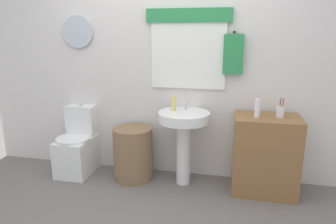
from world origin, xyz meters
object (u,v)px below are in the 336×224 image
(toilet, at_px, (78,147))
(lotion_bottle, at_px, (257,108))
(laundry_hamper, at_px, (133,153))
(toothbrush_cup, at_px, (280,112))
(wooden_cabinet, at_px, (265,155))
(pedestal_sink, at_px, (184,130))
(soap_bottle, at_px, (174,104))

(toilet, xyz_separation_m, lotion_bottle, (1.98, -0.07, 0.59))
(laundry_hamper, bearing_deg, toothbrush_cup, 0.76)
(toilet, bearing_deg, lotion_bottle, -2.12)
(wooden_cabinet, height_order, lotion_bottle, lotion_bottle)
(pedestal_sink, bearing_deg, lotion_bottle, -3.15)
(toothbrush_cup, bearing_deg, laundry_hamper, -179.24)
(toilet, distance_m, toothbrush_cup, 2.27)
(pedestal_sink, relative_size, soap_bottle, 5.46)
(toilet, xyz_separation_m, laundry_hamper, (0.69, -0.03, -0.00))
(wooden_cabinet, relative_size, toothbrush_cup, 4.31)
(toilet, xyz_separation_m, soap_bottle, (1.14, 0.02, 0.57))
(toilet, distance_m, lotion_bottle, 2.07)
(pedestal_sink, bearing_deg, toilet, 178.47)
(pedestal_sink, xyz_separation_m, lotion_bottle, (0.73, -0.04, 0.28))
(toilet, distance_m, laundry_hamper, 0.69)
(pedestal_sink, distance_m, toothbrush_cup, 0.98)
(laundry_hamper, relative_size, toothbrush_cup, 3.19)
(toothbrush_cup, bearing_deg, lotion_bottle, -164.90)
(lotion_bottle, bearing_deg, laundry_hamper, 178.23)
(toilet, height_order, laundry_hamper, toilet)
(pedestal_sink, bearing_deg, laundry_hamper, 180.00)
(wooden_cabinet, bearing_deg, soap_bottle, 177.01)
(wooden_cabinet, xyz_separation_m, toothbrush_cup, (0.11, 0.02, 0.45))
(laundry_hamper, height_order, lotion_bottle, lotion_bottle)
(toothbrush_cup, bearing_deg, soap_bottle, 178.40)
(wooden_cabinet, bearing_deg, toilet, 179.08)
(pedestal_sink, relative_size, lotion_bottle, 4.38)
(pedestal_sink, height_order, lotion_bottle, lotion_bottle)
(toothbrush_cup, bearing_deg, pedestal_sink, -178.79)
(wooden_cabinet, relative_size, lotion_bottle, 4.37)
(pedestal_sink, distance_m, soap_bottle, 0.29)
(pedestal_sink, xyz_separation_m, toothbrush_cup, (0.95, 0.02, 0.24))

